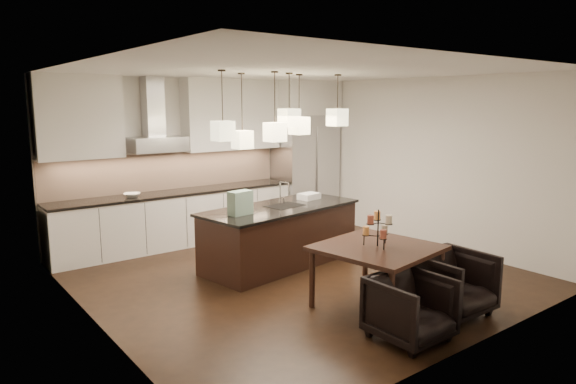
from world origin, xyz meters
TOP-DOWN VIEW (x-y plane):
  - floor at (0.00, 0.00)m, footprint 5.50×5.50m
  - ceiling at (0.00, 0.00)m, footprint 5.50×5.50m
  - wall_back at (0.00, 2.76)m, footprint 5.50×0.02m
  - wall_front at (0.00, -2.76)m, footprint 5.50×0.02m
  - wall_left at (-2.76, 0.00)m, footprint 0.02×5.50m
  - wall_right at (2.76, 0.00)m, footprint 0.02×5.50m
  - refrigerator at (2.10, 2.38)m, footprint 1.20×0.72m
  - fridge_panel at (2.10, 2.38)m, footprint 1.26×0.72m
  - lower_cabinets at (-0.62, 2.43)m, footprint 4.21×0.62m
  - countertop at (-0.62, 2.43)m, footprint 4.21×0.66m
  - backsplash at (-0.62, 2.73)m, footprint 4.21×0.02m
  - upper_cab_left at (-2.10, 2.57)m, footprint 1.25×0.35m
  - upper_cab_right at (0.55, 2.57)m, footprint 1.85×0.35m
  - hood_canopy at (-0.93, 2.48)m, footprint 0.90×0.52m
  - hood_chimney at (-0.93, 2.59)m, footprint 0.30×0.28m
  - fruit_bowl at (-1.42, 2.38)m, footprint 0.34×0.34m
  - island_body at (0.10, 0.52)m, footprint 2.51×1.30m
  - island_top at (0.10, 0.52)m, footprint 2.59×1.39m
  - faucet at (0.18, 0.63)m, footprint 0.13×0.24m
  - tote_bag at (-0.66, 0.40)m, footprint 0.35×0.22m
  - food_container at (0.80, 0.70)m, footprint 0.36×0.28m
  - dining_table at (0.03, -1.47)m, footprint 1.41×1.41m
  - candelabra at (0.03, -1.47)m, footprint 0.41×0.41m
  - candle_a at (0.16, -1.45)m, footprint 0.09×0.09m
  - candle_b at (-0.06, -1.37)m, footprint 0.09×0.09m
  - candle_c at (-0.02, -1.60)m, footprint 0.09×0.09m
  - candle_d at (0.12, -1.37)m, footprint 0.09×0.09m
  - candle_e at (-0.10, -1.47)m, footprint 0.09×0.09m
  - candle_f at (0.07, -1.60)m, footprint 0.09×0.09m
  - armchair_left at (-0.34, -2.28)m, footprint 0.72×0.74m
  - armchair_right at (0.57, -2.14)m, footprint 0.79×0.81m
  - pendant_a at (-0.88, 0.45)m, footprint 0.24×0.24m
  - pendant_b at (-0.32, 0.87)m, footprint 0.24×0.24m
  - pendant_c at (0.20, 0.43)m, footprint 0.24×0.24m
  - pendant_d at (0.52, 0.61)m, footprint 0.24×0.24m
  - pendant_e at (1.05, 0.34)m, footprint 0.24×0.24m
  - pendant_f at (-0.15, 0.30)m, footprint 0.24×0.24m

SIDE VIEW (x-z plane):
  - floor at x=0.00m, z-range -0.02..0.00m
  - armchair_left at x=-0.34m, z-range 0.00..0.67m
  - armchair_right at x=0.57m, z-range 0.00..0.72m
  - dining_table at x=0.03m, z-range 0.00..0.74m
  - island_body at x=0.10m, z-range 0.00..0.84m
  - lower_cabinets at x=-0.62m, z-range 0.00..0.88m
  - island_top at x=0.10m, z-range 0.84..0.88m
  - countertop at x=-0.62m, z-range 0.88..0.92m
  - candle_a at x=0.16m, z-range 0.87..0.96m
  - candle_b at x=-0.06m, z-range 0.87..0.96m
  - candle_c at x=-0.02m, z-range 0.87..0.96m
  - food_container at x=0.80m, z-range 0.88..0.98m
  - fruit_bowl at x=-1.42m, z-range 0.92..0.98m
  - candelabra at x=0.03m, z-range 0.74..1.17m
  - tote_bag at x=-0.66m, z-range 0.88..1.21m
  - faucet at x=0.18m, z-range 0.88..1.24m
  - candle_d at x=0.12m, z-range 1.02..1.12m
  - candle_e at x=-0.10m, z-range 1.02..1.12m
  - candle_f at x=0.07m, z-range 1.02..1.12m
  - refrigerator at x=2.10m, z-range 0.00..2.15m
  - backsplash at x=-0.62m, z-range 0.92..1.55m
  - wall_back at x=0.00m, z-range 0.00..2.80m
  - wall_front at x=0.00m, z-range 0.00..2.80m
  - wall_left at x=-2.76m, z-range 0.00..2.80m
  - wall_right at x=2.76m, z-range 0.00..2.80m
  - hood_canopy at x=-0.93m, z-range 1.60..1.84m
  - pendant_b at x=-0.32m, z-range 1.73..1.99m
  - pendant_f at x=-0.15m, z-range 1.86..2.12m
  - pendant_a at x=-0.88m, z-range 1.89..2.15m
  - pendant_d at x=0.52m, z-range 1.91..2.17m
  - pendant_e at x=1.05m, z-range 2.04..2.30m
  - pendant_c at x=0.20m, z-range 2.04..2.30m
  - upper_cab_left at x=-2.10m, z-range 1.55..2.80m
  - upper_cab_right at x=0.55m, z-range 1.55..2.80m
  - hood_chimney at x=-0.93m, z-range 1.84..2.80m
  - fridge_panel at x=2.10m, z-range 2.15..2.80m
  - ceiling at x=0.00m, z-range 2.80..2.82m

